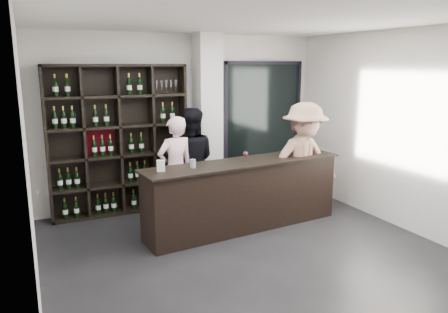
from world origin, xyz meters
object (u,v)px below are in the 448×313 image
taster_pink (176,169)px  taster_black (191,161)px  wine_shelf (119,141)px  tasting_counter (244,195)px  customer (304,162)px

taster_pink → taster_black: 0.45m
wine_shelf → tasting_counter: size_ratio=0.78×
wine_shelf → customer: (2.50, -1.52, -0.28)m
tasting_counter → taster_black: 1.18m
tasting_counter → wine_shelf: bearing=129.8°
taster_black → taster_pink: bearing=60.6°
wine_shelf → taster_pink: wine_shelf is taller
tasting_counter → taster_pink: size_ratio=1.89×
customer → tasting_counter: bearing=174.2°
taster_black → customer: (1.45, -1.08, 0.06)m
taster_pink → customer: size_ratio=0.89×
tasting_counter → customer: customer is taller
wine_shelf → taster_black: (1.05, -0.43, -0.34)m
taster_pink → customer: (1.80, -0.80, 0.10)m
tasting_counter → taster_black: taster_black is taller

